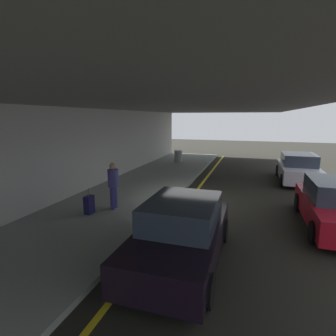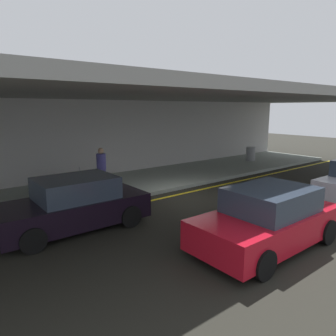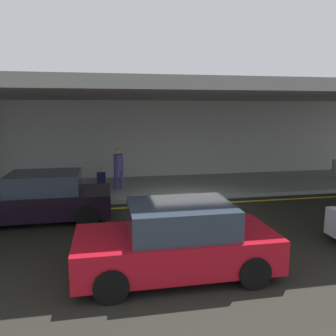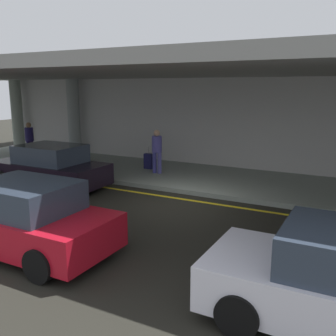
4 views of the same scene
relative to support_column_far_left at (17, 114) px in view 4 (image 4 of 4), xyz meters
name	(u,v)px [view 4 (image 4 of 4)]	position (x,y,z in m)	size (l,w,h in m)	color
ground_plane	(175,203)	(12.00, -4.69, -1.97)	(60.00, 60.00, 0.00)	black
sidewalk	(213,179)	(12.00, -1.59, -1.90)	(26.00, 4.20, 0.15)	gray
lane_stripe_yellow	(182,199)	(12.00, -4.21, -1.97)	(26.00, 0.14, 0.01)	yellow
support_column_far_left	(17,114)	(0.00, 0.00, 0.00)	(0.60, 0.60, 3.65)	gray
support_column_left_mid	(74,117)	(4.00, 0.00, 0.00)	(0.60, 0.60, 3.65)	gray
ceiling_overhang	(210,71)	(12.00, -2.09, 1.97)	(28.00, 13.20, 0.30)	gray
terminal_back_wall	(234,125)	(12.00, 0.66, -0.07)	(26.00, 0.30, 3.80)	#B9B6B4
car_black	(50,168)	(7.39, -5.10, -1.26)	(4.10, 1.92, 1.50)	black
car_red	(23,218)	(10.70, -9.19, -1.26)	(4.10, 1.92, 1.50)	#B11120
traveler_with_luggage	(29,138)	(3.03, -1.99, -0.86)	(0.38, 0.38, 1.68)	#130A39
person_waiting_for_ride	(157,149)	(9.81, -1.94, -0.86)	(0.38, 0.38, 1.68)	#39388B
suitcase_upright_primary	(149,161)	(9.11, -1.38, -1.51)	(0.36, 0.22, 0.90)	#1A1A4D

